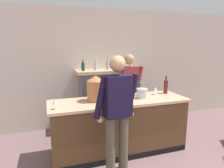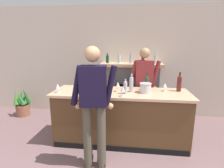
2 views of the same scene
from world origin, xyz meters
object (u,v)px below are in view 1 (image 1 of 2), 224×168
wine_bottle_chardonnay_pale (139,88)px  wine_bottle_riesling_slim (109,97)px  person_bartender (129,91)px  wine_glass_back_row (116,93)px  ice_bucket_steel (142,93)px  wine_glass_by_dispenser (155,89)px  wine_bottle_port_short (126,94)px  wine_glass_near_bucket (55,102)px  copper_dispenser (96,88)px  fireplace_stone (108,98)px  person_customer (117,115)px  wine_bottle_cabernet_heavy (166,86)px  wine_bottle_rose_blush (129,90)px  wine_glass_front_left (129,97)px

wine_bottle_chardonnay_pale → wine_bottle_riesling_slim: bearing=-148.8°
person_bartender → wine_glass_back_row: bearing=-129.8°
ice_bucket_steel → wine_glass_by_dispenser: bearing=21.9°
wine_bottle_port_short → wine_glass_near_bucket: wine_bottle_port_short is taller
copper_dispenser → wine_bottle_riesling_slim: (0.13, -0.33, -0.08)m
wine_glass_near_bucket → fireplace_stone: bearing=47.6°
wine_bottle_riesling_slim → wine_bottle_port_short: bearing=21.7°
wine_glass_by_dispenser → person_customer: bearing=-141.0°
wine_bottle_cabernet_heavy → wine_bottle_port_short: size_ratio=1.25×
wine_bottle_riesling_slim → wine_bottle_rose_blush: size_ratio=0.90×
wine_glass_by_dispenser → wine_glass_back_row: wine_glass_back_row is taller
fireplace_stone → ice_bucket_steel: (0.27, -1.20, 0.37)m
fireplace_stone → copper_dispenser: 1.35m
person_bartender → wine_bottle_port_short: size_ratio=6.25×
wine_glass_near_bucket → wine_bottle_cabernet_heavy: bearing=9.2°
wine_bottle_cabernet_heavy → ice_bucket_steel: bearing=-164.3°
fireplace_stone → wine_bottle_rose_blush: (0.02, -1.18, 0.43)m
person_bartender → wine_bottle_riesling_slim: size_ratio=5.53×
wine_bottle_port_short → fireplace_stone: bearing=86.5°
wine_bottle_riesling_slim → wine_bottle_cabernet_heavy: 1.38m
wine_glass_back_row → wine_glass_front_left: (0.11, -0.30, -0.01)m
fireplace_stone → wine_bottle_cabernet_heavy: (0.88, -1.03, 0.44)m
ice_bucket_steel → wine_glass_by_dispenser: size_ratio=1.32×
wine_bottle_chardonnay_pale → wine_glass_by_dispenser: size_ratio=2.05×
person_bartender → copper_dispenser: 1.02m
wine_bottle_cabernet_heavy → wine_bottle_rose_blush: (-0.85, -0.15, -0.00)m
wine_bottle_rose_blush → fireplace_stone: bearing=91.1°
person_customer → copper_dispenser: bearing=95.8°
wine_bottle_riesling_slim → wine_glass_front_left: size_ratio=1.79×
person_bartender → wine_bottle_port_short: person_bartender is taller
copper_dispenser → wine_glass_front_left: copper_dispenser is taller
person_bartender → wine_glass_by_dispenser: 0.60m
wine_glass_by_dispenser → wine_glass_front_left: size_ratio=0.89×
fireplace_stone → copper_dispenser: size_ratio=3.75×
person_bartender → wine_glass_by_dispenser: bearing=-53.7°
wine_bottle_riesling_slim → wine_glass_by_dispenser: bearing=20.1°
person_customer → wine_bottle_rose_blush: 0.94m
wine_bottle_riesling_slim → wine_bottle_rose_blush: wine_bottle_rose_blush is taller
person_customer → wine_bottle_rose_blush: bearing=56.8°
person_bartender → wine_bottle_port_short: bearing=-116.4°
fireplace_stone → person_bartender: person_bartender is taller
fireplace_stone → ice_bucket_steel: 1.29m
fireplace_stone → wine_bottle_riesling_slim: fireplace_stone is taller
person_bartender → copper_dispenser: bearing=-148.0°
wine_bottle_rose_blush → wine_glass_by_dispenser: bearing=11.2°
fireplace_stone → person_customer: person_customer is taller
person_bartender → wine_bottle_chardonnay_pale: bearing=-86.1°
copper_dispenser → wine_bottle_cabernet_heavy: copper_dispenser is taller
ice_bucket_steel → wine_bottle_riesling_slim: 0.75m
wine_bottle_chardonnay_pale → wine_glass_by_dispenser: bearing=-10.8°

